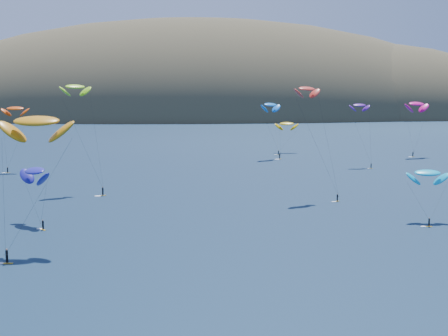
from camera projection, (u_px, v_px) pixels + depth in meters
island at (221, 127)px, 609.72m from camera, size 730.00×300.00×210.00m
kitesurfer_1 at (15, 109)px, 190.24m from camera, size 7.97×7.36×21.39m
kitesurfer_2 at (36, 121)px, 96.86m from camera, size 11.40×13.28×23.02m
kitesurfer_3 at (75, 87)px, 151.14m from camera, size 11.76×12.39×27.69m
kitesurfer_4 at (270, 105)px, 225.79m from camera, size 9.83×9.12×22.04m
kitesurfer_5 at (427, 173)px, 118.24m from camera, size 8.04×8.45×11.23m
kitesurfer_6 at (359, 105)px, 202.89m from camera, size 6.92×10.07×21.74m
kitesurfer_8 at (417, 104)px, 232.29m from camera, size 11.73×8.54×22.63m
kitesurfer_9 at (307, 89)px, 141.09m from camera, size 10.53×9.24×27.00m
kitesurfer_10 at (35, 171)px, 115.95m from camera, size 8.49×11.96×12.17m
kitesurfer_11 at (287, 124)px, 248.70m from camera, size 10.62×13.58×13.89m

